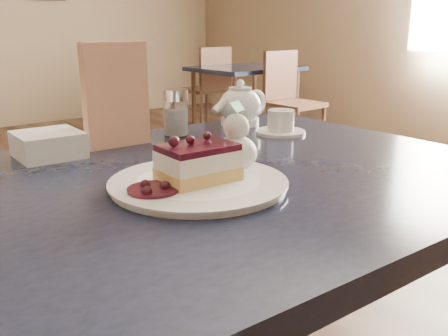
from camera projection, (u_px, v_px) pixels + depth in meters
main_table at (183, 223)px, 0.93m from camera, size 1.32×0.92×0.80m
dessert_plate at (198, 184)px, 0.86m from camera, size 0.30×0.30×0.01m
cheesecake_slice at (198, 163)px, 0.85m from camera, size 0.13×0.10×0.06m
whipped_cream at (236, 153)px, 0.91m from camera, size 0.08×0.08×0.07m
berry_sauce at (153, 190)px, 0.81m from camera, size 0.09×0.09×0.01m
tea_set at (248, 110)px, 1.37m from camera, size 0.18×0.28×0.11m
menu_card at (116, 95)px, 1.13m from camera, size 0.15×0.04×0.24m
sugar_shaker at (176, 112)px, 1.25m from camera, size 0.06×0.06×0.12m
napkin_stack at (48, 144)px, 1.06m from camera, size 0.13×0.13×0.05m
bg_table_far_right at (245, 133)px, 4.83m from camera, size 0.94×1.69×1.12m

